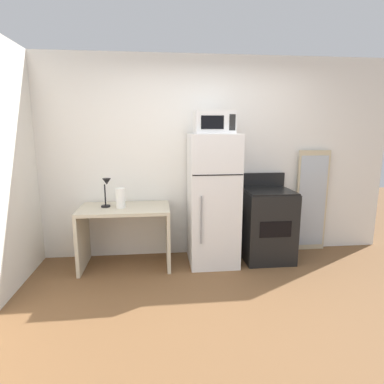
# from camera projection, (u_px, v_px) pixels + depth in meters

# --- Properties ---
(ground_plane) EXTENTS (12.00, 12.00, 0.00)m
(ground_plane) POSITION_uv_depth(u_px,v_px,m) (233.00, 321.00, 2.84)
(ground_plane) COLOR brown
(wall_back_white) EXTENTS (5.00, 0.10, 2.60)m
(wall_back_white) POSITION_uv_depth(u_px,v_px,m) (206.00, 158.00, 4.25)
(wall_back_white) COLOR white
(wall_back_white) RESTS_ON ground
(desk) EXTENTS (1.08, 0.64, 0.75)m
(desk) POSITION_uv_depth(u_px,v_px,m) (125.00, 225.00, 3.91)
(desk) COLOR beige
(desk) RESTS_ON ground
(desk_lamp) EXTENTS (0.14, 0.12, 0.35)m
(desk_lamp) POSITION_uv_depth(u_px,v_px,m) (106.00, 188.00, 3.82)
(desk_lamp) COLOR black
(desk_lamp) RESTS_ON desk
(paper_towel_roll) EXTENTS (0.11, 0.11, 0.24)m
(paper_towel_roll) POSITION_uv_depth(u_px,v_px,m) (120.00, 198.00, 3.81)
(paper_towel_roll) COLOR white
(paper_towel_roll) RESTS_ON desk
(refrigerator) EXTENTS (0.59, 0.65, 1.63)m
(refrigerator) POSITION_uv_depth(u_px,v_px,m) (213.00, 200.00, 3.97)
(refrigerator) COLOR white
(refrigerator) RESTS_ON ground
(microwave) EXTENTS (0.46, 0.35, 0.26)m
(microwave) POSITION_uv_depth(u_px,v_px,m) (214.00, 123.00, 3.77)
(microwave) COLOR silver
(microwave) RESTS_ON refrigerator
(oven_range) EXTENTS (0.61, 0.61, 1.10)m
(oven_range) POSITION_uv_depth(u_px,v_px,m) (267.00, 224.00, 4.13)
(oven_range) COLOR black
(oven_range) RESTS_ON ground
(leaning_mirror) EXTENTS (0.44, 0.03, 1.40)m
(leaning_mirror) POSITION_uv_depth(u_px,v_px,m) (312.00, 201.00, 4.41)
(leaning_mirror) COLOR #C6B793
(leaning_mirror) RESTS_ON ground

